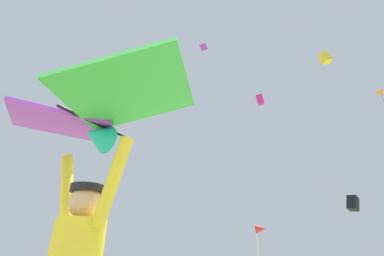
{
  "coord_description": "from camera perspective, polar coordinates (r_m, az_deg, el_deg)",
  "views": [
    {
      "loc": [
        1.5,
        -1.23,
        1.13
      ],
      "look_at": [
        -0.01,
        1.95,
        2.89
      ],
      "focal_mm": 24.59,
      "sensor_mm": 36.0,
      "label": 1
    }
  ],
  "objects": [
    {
      "name": "held_stunt_kite",
      "position": [
        2.27,
        -20.96,
        2.53
      ],
      "size": [
        1.95,
        1.15,
        0.42
      ],
      "color": "black"
    },
    {
      "name": "distant_kite_yellow_mid_right",
      "position": [
        21.23,
        26.89,
        13.39
      ],
      "size": [
        0.84,
        0.72,
        0.95
      ],
      "color": "yellow"
    },
    {
      "name": "distant_kite_black_low_right",
      "position": [
        29.32,
        31.52,
        -13.74
      ],
      "size": [
        1.32,
        1.29,
        1.56
      ],
      "color": "black"
    },
    {
      "name": "distant_kite_purple_overhead_distant",
      "position": [
        28.82,
        2.55,
        17.16
      ],
      "size": [
        1.04,
        1.02,
        0.35
      ],
      "color": "purple"
    },
    {
      "name": "distant_kite_magenta_far_center",
      "position": [
        36.51,
        14.54,
        5.96
      ],
      "size": [
        1.06,
        1.21,
        1.55
      ],
      "color": "#DB2393"
    },
    {
      "name": "distant_kite_orange_high_left",
      "position": [
        36.85,
        35.73,
        6.09
      ],
      "size": [
        1.15,
        1.24,
        1.95
      ],
      "color": "orange"
    },
    {
      "name": "marker_flag",
      "position": [
        8.45,
        14.65,
        -21.44
      ],
      "size": [
        0.3,
        0.24,
        2.04
      ],
      "color": "silver",
      "rests_on": "ground"
    }
  ]
}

